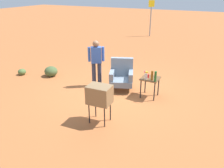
# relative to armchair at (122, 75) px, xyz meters

# --- Properties ---
(ground_plane) EXTENTS (60.00, 60.00, 0.00)m
(ground_plane) POSITION_rel_armchair_xyz_m (-0.13, -0.24, -0.50)
(ground_plane) COLOR #AD6033
(armchair) EXTENTS (0.99, 1.00, 1.06)m
(armchair) POSITION_rel_armchair_xyz_m (0.00, 0.00, 0.00)
(armchair) COLOR brown
(armchair) RESTS_ON ground
(side_table) EXTENTS (0.56, 0.56, 0.65)m
(side_table) POSITION_rel_armchair_xyz_m (1.07, -0.17, 0.05)
(side_table) COLOR black
(side_table) RESTS_ON ground
(tv_on_stand) EXTENTS (0.62, 0.47, 1.03)m
(tv_on_stand) POSITION_rel_armchair_xyz_m (0.37, -2.20, 0.28)
(tv_on_stand) COLOR black
(tv_on_stand) RESTS_ON ground
(person_standing) EXTENTS (0.50, 0.38, 1.64)m
(person_standing) POSITION_rel_armchair_xyz_m (-0.91, -0.13, 0.44)
(person_standing) COLOR #2D3347
(person_standing) RESTS_ON ground
(road_sign) EXTENTS (0.33, 0.33, 2.44)m
(road_sign) POSITION_rel_armchair_xyz_m (-2.00, 9.38, 0.88)
(road_sign) COLOR gray
(road_sign) RESTS_ON ground
(bottle_tall_amber) EXTENTS (0.07, 0.07, 0.30)m
(bottle_tall_amber) POSITION_rel_armchair_xyz_m (1.17, -0.32, 0.30)
(bottle_tall_amber) COLOR brown
(bottle_tall_amber) RESTS_ON side_table
(bottle_wine_green) EXTENTS (0.07, 0.07, 0.32)m
(bottle_wine_green) POSITION_rel_armchair_xyz_m (1.29, -0.37, 0.31)
(bottle_wine_green) COLOR #1E5623
(bottle_wine_green) RESTS_ON side_table
(soda_can_red) EXTENTS (0.07, 0.07, 0.12)m
(soda_can_red) POSITION_rel_armchair_xyz_m (1.00, -0.19, 0.21)
(soda_can_red) COLOR red
(soda_can_red) RESTS_ON side_table
(flower_vase) EXTENTS (0.14, 0.10, 0.27)m
(flower_vase) POSITION_rel_armchair_xyz_m (0.97, -0.32, 0.30)
(flower_vase) COLOR silver
(flower_vase) RESTS_ON side_table
(shrub_near) EXTENTS (0.32, 0.32, 0.24)m
(shrub_near) POSITION_rel_armchair_xyz_m (-4.18, -0.52, -0.38)
(shrub_near) COLOR #516B38
(shrub_near) RESTS_ON ground
(shrub_mid) EXTENTS (0.51, 0.51, 0.39)m
(shrub_mid) POSITION_rel_armchair_xyz_m (-3.02, -0.12, -0.30)
(shrub_mid) COLOR #475B33
(shrub_mid) RESTS_ON ground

